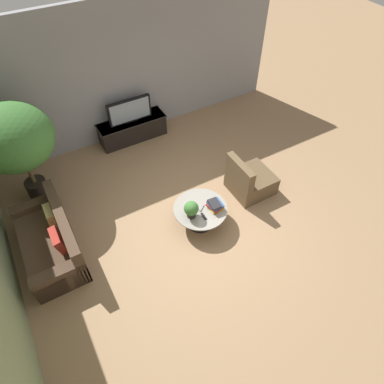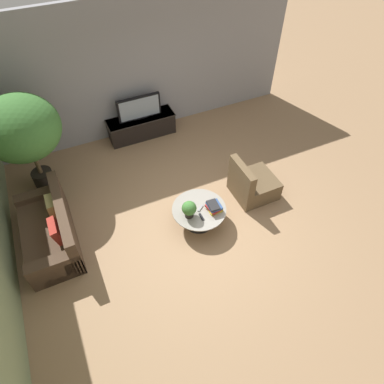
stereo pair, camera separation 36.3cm
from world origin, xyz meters
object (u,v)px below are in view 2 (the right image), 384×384
at_px(television, 139,108).
at_px(couch_by_wall, 51,231).
at_px(media_console, 142,126).
at_px(potted_palm_tall, 22,130).
at_px(coffee_table, 199,213).
at_px(armchair_wicker, 252,184).
at_px(potted_plant_tabletop, 189,209).

relative_size(television, couch_by_wall, 0.56).
relative_size(media_console, potted_palm_tall, 0.76).
bearing_deg(coffee_table, media_console, 91.95).
bearing_deg(potted_palm_tall, armchair_wicker, -27.65).
distance_m(television, potted_plant_tabletop, 3.00).
height_order(media_console, potted_palm_tall, potted_palm_tall).
bearing_deg(potted_plant_tabletop, media_console, 87.56).
distance_m(media_console, couch_by_wall, 3.30).
distance_m(media_console, armchair_wicker, 3.03).
distance_m(media_console, coffee_table, 2.93).
bearing_deg(media_console, potted_palm_tall, -161.83).
xyz_separation_m(television, coffee_table, (0.10, -2.93, -0.49)).
height_order(coffee_table, couch_by_wall, couch_by_wall).
bearing_deg(couch_by_wall, potted_palm_tall, 177.22).
bearing_deg(coffee_table, armchair_wicker, 9.64).
xyz_separation_m(couch_by_wall, potted_plant_tabletop, (2.29, -0.76, 0.29)).
bearing_deg(media_console, coffee_table, -88.05).
xyz_separation_m(media_console, potted_plant_tabletop, (-0.13, -3.00, 0.32)).
height_order(media_console, armchair_wicker, armchair_wicker).
distance_m(coffee_table, potted_palm_tall, 3.46).
bearing_deg(armchair_wicker, potted_plant_tabletop, 100.82).
bearing_deg(television, armchair_wicker, -63.40).
distance_m(couch_by_wall, potted_plant_tabletop, 2.43).
bearing_deg(potted_palm_tall, potted_plant_tabletop, -45.06).
xyz_separation_m(media_console, coffee_table, (0.10, -2.93, 0.01)).
distance_m(media_console, potted_plant_tabletop, 3.02).
xyz_separation_m(television, armchair_wicker, (1.36, -2.71, -0.49)).
bearing_deg(television, coffee_table, -88.04).
relative_size(television, coffee_table, 1.01).
xyz_separation_m(armchair_wicker, potted_plant_tabletop, (-1.49, -0.28, 0.31)).
xyz_separation_m(media_console, potted_palm_tall, (-2.35, -0.77, 1.17)).
height_order(couch_by_wall, potted_plant_tabletop, couch_by_wall).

